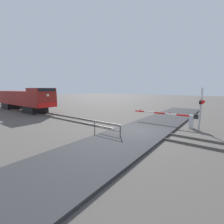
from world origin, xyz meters
TOP-DOWN VIEW (x-y plane):
  - ground_plane at (0.00, 0.00)m, footprint 160.00×160.00m
  - rail_track_left at (-0.72, 0.00)m, footprint 0.08×80.00m
  - rail_track_right at (0.72, 0.00)m, footprint 0.08×80.00m
  - road_surface at (0.00, 0.00)m, footprint 36.00×4.42m
  - locomotive at (0.00, 21.50)m, footprint 2.83×16.09m
  - crossing_signal at (3.53, -3.84)m, footprint 1.18×0.33m
  - crossing_gate at (4.01, -2.27)m, footprint 0.36×6.26m
  - guard_railing at (-2.33, 1.70)m, footprint 0.08×2.61m

SIDE VIEW (x-z plane):
  - ground_plane at x=0.00m, z-range 0.00..0.00m
  - rail_track_left at x=-0.72m, z-range 0.00..0.15m
  - rail_track_right at x=0.72m, z-range 0.00..0.15m
  - road_surface at x=0.00m, z-range 0.00..0.16m
  - guard_railing at x=-2.33m, z-range 0.14..1.09m
  - crossing_gate at x=4.01m, z-range 0.17..1.50m
  - locomotive at x=0.00m, z-range 0.11..3.80m
  - crossing_signal at x=3.53m, z-range 0.41..4.11m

